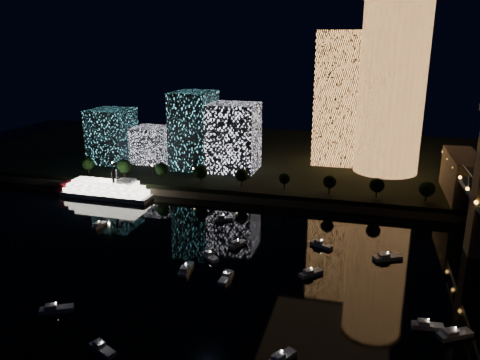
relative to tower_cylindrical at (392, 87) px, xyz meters
name	(u,v)px	position (x,y,z in m)	size (l,w,h in m)	color
ground	(263,303)	(-34.39, -133.85, -47.90)	(520.00, 520.00, 0.00)	black
far_bank	(322,160)	(-34.39, 26.15, -45.40)	(420.00, 160.00, 5.00)	black
seawall	(304,203)	(-34.39, -51.85, -46.40)	(420.00, 6.00, 3.00)	#6B5E4C
tower_cylindrical	(392,87)	(0.00, 0.00, 0.00)	(34.00, 34.00, 85.54)	#E69149
tower_rectangular	(336,99)	(-27.39, 12.14, -7.86)	(22.02, 22.02, 70.06)	#E69149
midrise_blocks	(183,135)	(-104.28, -17.12, -26.20)	(92.31, 26.18, 39.76)	white
riverboat	(102,190)	(-126.34, -63.73, -44.27)	(47.14, 11.01, 14.13)	silver
motorboats	(256,275)	(-39.84, -120.31, -47.08)	(128.08, 92.90, 2.78)	silver
esplanade_trees	(236,175)	(-67.14, -45.85, -37.42)	(166.47, 6.93, 8.97)	black
street_lamps	(237,174)	(-68.39, -39.85, -38.87)	(132.70, 0.70, 5.65)	black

